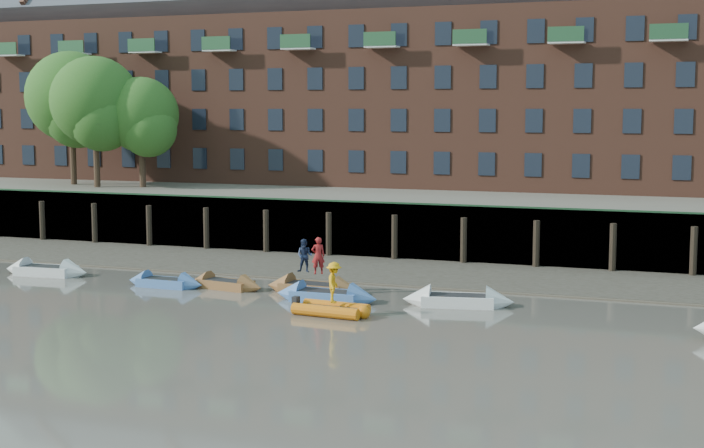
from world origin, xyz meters
The scene contains 17 objects.
ground centered at (0.00, 0.00, 0.00)m, with size 220.00×220.00×0.00m, color #5A564D.
foreshore centered at (0.00, 18.00, 0.00)m, with size 110.00×8.00×0.50m, color #3D382F.
mud_band centered at (0.00, 14.60, 0.00)m, with size 110.00×1.60×0.10m, color #4C4336.
river_wall centered at (0.00, 22.38, 1.59)m, with size 110.00×1.23×3.30m.
bank_terrace centered at (0.00, 36.00, 1.60)m, with size 110.00×28.00×3.20m, color #5E594D.
apartment_terrace centered at (0.00, 36.99, 12.82)m, with size 80.60×15.56×20.98m.
tree_cluster centered at (-25.62, 27.35, 9.00)m, with size 11.76×7.74×9.40m.
rowboat_0 centered at (-17.40, 10.82, 0.24)m, with size 4.83×1.69×1.38m.
rowboat_1 centered at (-9.89, 10.05, 0.21)m, with size 4.07×1.25×1.18m.
rowboat_2 centered at (-6.91, 10.63, 0.21)m, with size 4.21×1.82×1.18m.
rowboat_3 centered at (-2.49, 10.88, 0.24)m, with size 4.84×1.65×1.38m.
rowboat_4 centered at (-1.25, 9.37, 0.24)m, with size 4.78×1.42×1.38m.
rowboat_5 centered at (4.54, 10.38, 0.25)m, with size 5.03×2.28×1.41m.
rib_tender centered at (0.15, 6.71, 0.25)m, with size 3.34×1.81×0.57m.
person_rower_a centered at (-2.26, 10.94, 1.79)m, with size 0.63×0.41×1.73m, color maroon.
person_rower_b centered at (-3.03, 11.16, 1.72)m, with size 0.76×0.59×1.57m, color #19233F.
person_rib_crew centered at (0.15, 6.74, 1.38)m, with size 1.10×0.63×1.70m, color orange.
Camera 1 is at (14.65, -30.60, 8.53)m, focal length 50.00 mm.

